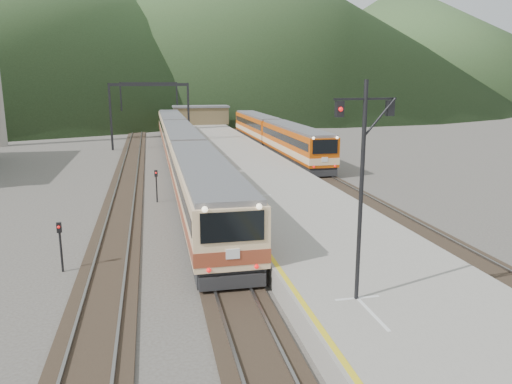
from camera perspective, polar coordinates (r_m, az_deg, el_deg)
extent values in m
cube|color=black|center=(48.48, -8.33, 2.71)|extent=(2.60, 200.00, 0.12)
cube|color=slate|center=(48.43, -9.18, 2.79)|extent=(0.10, 200.00, 0.14)
cube|color=slate|center=(48.52, -7.48, 2.86)|extent=(0.10, 200.00, 0.14)
cube|color=black|center=(48.44, -14.24, 2.44)|extent=(2.60, 200.00, 0.12)
cube|color=slate|center=(48.46, -15.10, 2.52)|extent=(0.10, 200.00, 0.14)
cube|color=slate|center=(48.40, -13.40, 2.60)|extent=(0.10, 200.00, 0.14)
cube|color=black|center=(50.50, 4.82, 3.20)|extent=(2.60, 200.00, 0.12)
cube|color=slate|center=(50.28, 4.03, 3.28)|extent=(0.10, 200.00, 0.14)
cube|color=slate|center=(50.69, 5.60, 3.33)|extent=(0.10, 200.00, 0.14)
cube|color=gray|center=(47.13, -1.37, 3.10)|extent=(8.00, 100.00, 1.00)
cube|color=black|center=(63.00, -16.26, 8.23)|extent=(0.25, 0.25, 8.00)
cube|color=black|center=(63.01, -7.71, 8.62)|extent=(0.25, 0.25, 8.00)
cube|color=black|center=(62.68, -12.15, 11.91)|extent=(9.30, 0.22, 0.35)
cube|color=black|center=(87.91, -15.13, 9.42)|extent=(0.25, 0.25, 8.00)
cube|color=black|center=(87.92, -8.99, 9.70)|extent=(0.25, 0.25, 8.00)
cube|color=black|center=(87.68, -12.18, 12.05)|extent=(9.30, 0.22, 0.35)
cube|color=brown|center=(86.31, -6.33, 8.66)|extent=(9.00, 4.00, 2.80)
cube|color=slate|center=(86.22, -6.36, 9.68)|extent=(9.40, 4.40, 0.30)
cone|color=#334B26|center=(202.29, -23.64, 17.82)|extent=(180.00, 180.00, 60.00)
cone|color=#334B26|center=(241.72, -4.29, 19.58)|extent=(220.00, 220.00, 75.00)
cone|color=#334B26|center=(245.79, 16.07, 16.09)|extent=(160.00, 160.00, 50.00)
cube|color=#E4BD8C|center=(29.29, -5.95, 0.29)|extent=(3.05, 20.51, 3.72)
cube|color=#E4BD8C|center=(49.96, -8.54, 5.35)|extent=(3.05, 20.51, 3.72)
cube|color=#E4BD8C|center=(70.83, -9.62, 7.44)|extent=(3.05, 20.51, 3.72)
cube|color=#BC4707|center=(51.44, 4.45, 5.42)|extent=(2.70, 18.16, 3.30)
cube|color=#BC4707|center=(69.44, 0.09, 7.34)|extent=(2.70, 18.16, 3.30)
cylinder|color=black|center=(16.70, 11.92, -0.26)|extent=(0.14, 0.14, 7.36)
cube|color=black|center=(16.30, 12.42, 10.35)|extent=(2.20, 0.30, 0.07)
cube|color=black|center=(15.88, 9.52, 9.34)|extent=(0.27, 0.20, 0.50)
cube|color=black|center=(16.78, 15.06, 9.25)|extent=(0.27, 0.20, 0.50)
cylinder|color=black|center=(35.31, -11.29, 0.43)|extent=(0.10, 0.10, 2.00)
cube|color=black|center=(35.10, -11.36, 2.10)|extent=(0.23, 0.18, 0.45)
cylinder|color=black|center=(23.76, -21.38, -6.22)|extent=(0.10, 0.10, 2.00)
cube|color=black|center=(23.46, -21.59, -3.79)|extent=(0.24, 0.19, 0.45)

